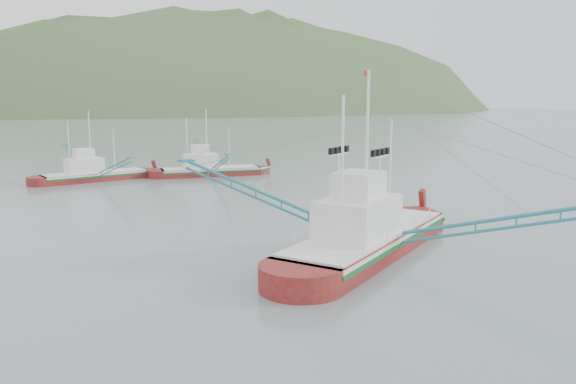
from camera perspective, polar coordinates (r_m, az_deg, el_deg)
ground at (r=36.63m, az=5.59°, el=-6.17°), size 1200.00×1200.00×0.00m
main_boat at (r=36.17m, az=8.15°, el=-2.29°), size 17.50×29.59×12.50m
bg_boat_far at (r=72.70m, az=-19.16°, el=2.08°), size 12.61×22.67×9.17m
bg_boat_right at (r=73.93m, az=-7.98°, el=3.03°), size 13.13×22.38×9.31m
headland_right at (r=527.02m, az=-6.27°, el=8.18°), size 684.00×432.00×306.00m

